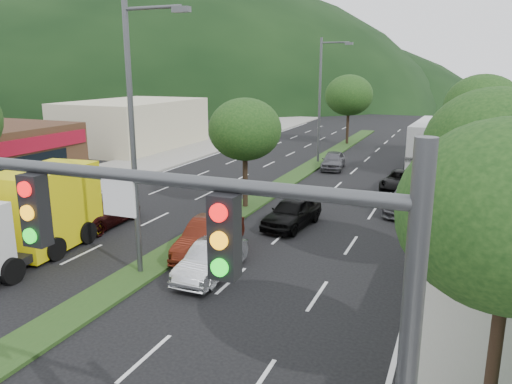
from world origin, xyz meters
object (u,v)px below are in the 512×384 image
at_px(streetlight_near, 137,128).
at_px(sedan_silver, 211,260).
at_px(tree_r_d, 483,106).
at_px(streetlight_mid, 322,95).
at_px(tree_r_b, 495,147).
at_px(tree_r_e, 479,102).
at_px(box_truck, 32,216).
at_px(motorhome, 432,143).
at_px(tree_r_c, 487,130).
at_px(tree_med_far, 349,95).
at_px(car_queue_a, 292,212).
at_px(car_queue_e, 333,160).
at_px(traffic_signal, 276,322).
at_px(car_queue_b, 410,199).
at_px(tree_med_near, 245,130).
at_px(car_queue_c, 209,237).
at_px(tree_r_a, 512,215).
at_px(car_queue_d, 401,181).
at_px(suv_maroon, 102,213).

height_order(streetlight_near, sedan_silver, streetlight_near).
bearing_deg(tree_r_d, streetlight_mid, 165.73).
height_order(tree_r_b, tree_r_e, tree_r_b).
distance_m(box_truck, motorhome, 30.19).
xyz_separation_m(tree_r_c, tree_r_e, (0.00, 20.00, 0.14)).
height_order(streetlight_near, motorhome, streetlight_near).
bearing_deg(tree_r_e, tree_r_b, -90.00).
relative_size(tree_med_far, sedan_silver, 1.76).
relative_size(car_queue_a, motorhome, 0.45).
xyz_separation_m(tree_r_c, car_queue_e, (-10.16, 10.82, -4.06)).
distance_m(traffic_signal, box_truck, 17.47).
xyz_separation_m(tree_r_e, box_truck, (-17.29, -31.98, -3.22)).
bearing_deg(tree_r_d, car_queue_b, -110.24).
height_order(tree_med_near, streetlight_near, streetlight_near).
relative_size(tree_med_near, car_queue_c, 1.31).
relative_size(tree_r_a, tree_med_near, 1.10).
height_order(streetlight_mid, car_queue_e, streetlight_mid).
bearing_deg(tree_r_b, traffic_signal, -102.37).
relative_size(tree_r_c, car_queue_e, 1.60).
bearing_deg(tree_r_a, traffic_signal, -118.20).
bearing_deg(traffic_signal, tree_r_d, 84.62).
xyz_separation_m(tree_med_near, streetlight_near, (0.21, -10.00, 1.16)).
xyz_separation_m(tree_r_d, car_queue_a, (-8.52, -14.18, -4.45)).
bearing_deg(tree_r_a, streetlight_mid, 112.13).
bearing_deg(car_queue_a, car_queue_d, 75.25).
distance_m(tree_r_e, tree_med_far, 12.65).
bearing_deg(car_queue_d, streetlight_near, -106.62).
distance_m(suv_maroon, box_truck, 4.49).
height_order(streetlight_mid, car_queue_a, streetlight_mid).
distance_m(suv_maroon, car_queue_b, 16.33).
distance_m(sedan_silver, motorhome, 26.64).
distance_m(tree_r_e, car_queue_c, 31.28).
distance_m(car_queue_e, motorhome, 8.08).
distance_m(streetlight_near, streetlight_mid, 25.00).
bearing_deg(car_queue_a, motorhome, 81.57).
bearing_deg(tree_r_e, car_queue_c, -109.79).
relative_size(tree_r_e, box_truck, 0.91).
xyz_separation_m(traffic_signal, tree_r_d, (2.97, 31.54, 0.54)).
relative_size(sedan_silver, car_queue_d, 0.90).
bearing_deg(car_queue_c, tree_r_b, 1.02).
relative_size(tree_r_b, car_queue_a, 1.62).
xyz_separation_m(tree_r_a, car_queue_e, (-10.16, 26.82, -4.13)).
relative_size(tree_med_near, streetlight_mid, 0.60).
bearing_deg(tree_med_near, car_queue_e, 81.85).
relative_size(tree_r_e, car_queue_c, 1.46).
height_order(tree_med_far, sedan_silver, tree_med_far).
xyz_separation_m(car_queue_c, box_truck, (-6.79, -2.80, 0.91)).
bearing_deg(sedan_silver, motorhome, 76.25).
bearing_deg(streetlight_mid, motorhome, 11.27).
height_order(traffic_signal, tree_r_a, traffic_signal).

